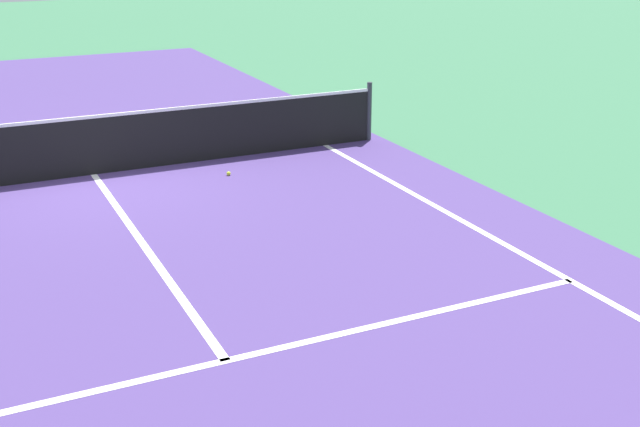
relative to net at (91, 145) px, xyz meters
The scene contains 7 objects.
ground_plane 0.49m from the net, ahead, with size 60.00×60.00×0.00m, color #38724C.
court_surface_inbounds 0.49m from the net, ahead, with size 10.62×24.40×0.00m, color #4C387A.
line_sideline_right 7.24m from the net, 55.34° to the right, with size 0.10×11.89×0.01m, color white.
line_service_near 6.42m from the net, 90.00° to the right, with size 8.22×0.10×0.01m, color white.
line_center_service 3.24m from the net, 90.00° to the right, with size 0.10×6.40×0.01m, color white.
net is the anchor object (origin of this frame).
tennis_ball_near_net 2.21m from the net, 26.62° to the right, with size 0.07×0.07×0.07m, color #CCE033.
Camera 1 is at (-2.03, -12.72, 3.88)m, focal length 45.48 mm.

